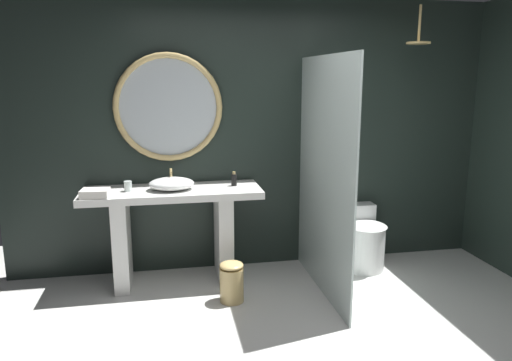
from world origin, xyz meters
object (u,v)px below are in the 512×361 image
Objects in this scene: vessel_sink at (171,184)px; tumbler_cup at (128,186)px; round_wall_mirror at (169,108)px; rain_shower_head at (419,40)px; soap_dispenser at (234,179)px; folded_hand_towel at (95,193)px; waste_bin at (232,281)px; toilet at (362,239)px.

tumbler_cup is at bearing 178.07° from vessel_sink.
rain_shower_head reaches higher than round_wall_mirror.
tumbler_cup is at bearing 178.69° from rain_shower_head.
vessel_sink is 4.40× the size of tumbler_cup.
soap_dispenser is 1.22m from folded_hand_towel.
tumbler_cup is 1.23m from waste_bin.
soap_dispenser is 0.94m from waste_bin.
round_wall_mirror is 2.82× the size of waste_bin.
toilet is 1.69× the size of waste_bin.
soap_dispenser reaches higher than folded_hand_towel.
soap_dispenser is 0.89m from round_wall_mirror.
folded_hand_towel is at bearing -175.16° from toilet.
vessel_sink is at bearing 178.79° from rain_shower_head.
rain_shower_head reaches higher than vessel_sink.
vessel_sink reaches higher than waste_bin.
waste_bin is at bearing -16.27° from folded_hand_towel.
waste_bin is 1.36m from folded_hand_towel.
rain_shower_head reaches higher than tumbler_cup.
folded_hand_towel is at bearing 163.73° from waste_bin.
tumbler_cup is 0.81m from round_wall_mirror.
folded_hand_towel is (-0.26, -0.17, -0.01)m from tumbler_cup.
tumbler_cup is 0.31m from folded_hand_towel.
round_wall_mirror is 4.41× the size of folded_hand_towel.
vessel_sink is 1.14× the size of waste_bin.
vessel_sink is 3.03× the size of soap_dispenser.
folded_hand_towel is (-0.63, -0.44, -0.67)m from round_wall_mirror.
toilet is at bearing -7.19° from round_wall_mirror.
vessel_sink is at bearing -90.40° from round_wall_mirror.
tumbler_cup is at bearing 149.78° from waste_bin.
waste_bin is at bearing -45.75° from vessel_sink.
round_wall_mirror is at bearing 172.81° from toilet.
round_wall_mirror reaches higher than waste_bin.
round_wall_mirror is (-0.57, 0.23, 0.65)m from soap_dispenser.
vessel_sink reaches higher than soap_dispenser.
soap_dispenser is 0.13× the size of round_wall_mirror.
toilet is at bearing 20.92° from waste_bin.
soap_dispenser is at bearing 176.31° from rain_shower_head.
toilet is 2.64× the size of folded_hand_towel.
tumbler_cup is 2.93m from rain_shower_head.
tumbler_cup is 2.32m from toilet.
waste_bin is (-0.10, -0.54, -0.76)m from soap_dispenser.
folded_hand_towel is (-1.10, 0.32, 0.74)m from waste_bin.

